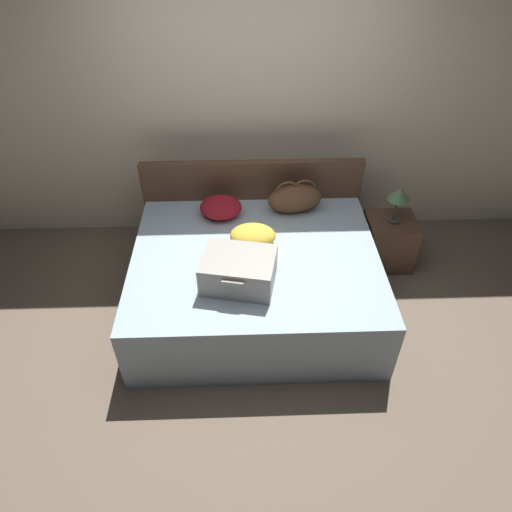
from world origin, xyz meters
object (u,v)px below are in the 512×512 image
Objects in this scene: pillow_center_head at (253,236)px; table_lamp at (399,195)px; nightstand at (388,242)px; hard_case_large at (239,270)px; duffel_bag at (295,198)px; pillow_near_headboard at (221,207)px; bed at (255,282)px.

pillow_center_head is 1.10× the size of table_lamp.
hard_case_large is at bearing -148.66° from nightstand.
nightstand is (1.39, 0.85, -0.45)m from hard_case_large.
hard_case_large is 1.20× the size of nightstand.
nightstand is at bearing -3.82° from duffel_bag.
duffel_bag is at bearing 72.48° from hard_case_large.
hard_case_large is at bearing -148.66° from table_lamp.
hard_case_large is 1.15× the size of duffel_bag.
hard_case_large is at bearing -80.05° from pillow_near_headboard.
bed is 5.40× the size of pillow_near_headboard.
pillow_near_headboard is at bearing 116.83° from bed.
pillow_center_head is (0.27, -0.39, -0.01)m from pillow_near_headboard.
bed is at bearing 77.42° from hard_case_large.
bed is 0.82m from duffel_bag.
duffel_bag is 0.59m from pillow_center_head.
pillow_center_head is 1.33m from table_lamp.
duffel_bag is (0.37, 0.61, 0.42)m from bed.
pillow_center_head is (-0.38, -0.45, -0.06)m from duffel_bag.
nightstand is at bearing -90.00° from table_lamp.
pillow_near_headboard is 1.60m from nightstand.
table_lamp reaches higher than pillow_near_headboard.
pillow_near_headboard is 0.75× the size of nightstand.
nightstand is (1.54, -0.01, -0.42)m from pillow_near_headboard.
table_lamp reaches higher than nightstand.
table_lamp is at bearing 16.84° from pillow_center_head.
duffel_bag is at bearing 4.44° from pillow_near_headboard.
nightstand is at bearing 42.61° from hard_case_large.
nightstand is (1.27, 0.39, -0.41)m from pillow_center_head.
pillow_near_headboard is 1.07× the size of table_lamp.
bed is 0.52m from hard_case_large.
hard_case_large is 1.61× the size of pillow_near_headboard.
duffel_bag is 1.37× the size of pillow_center_head.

